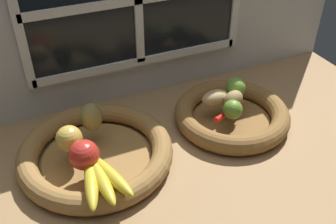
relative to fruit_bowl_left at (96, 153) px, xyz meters
The scene contains 13 objects.
ground_plane 22.22cm from the fruit_bowl_left, ahead, with size 140.00×90.00×3.00cm, color #9E774C.
back_wall 42.42cm from the fruit_bowl_left, 50.57° to the left, with size 140.00×4.60×55.00cm.
fruit_bowl_left is the anchor object (origin of this frame).
fruit_bowl_right 40.03cm from the fruit_bowl_left, ahead, with size 33.03×33.03×5.31cm.
apple_red_front 10.19cm from the fruit_bowl_left, 120.30° to the right, with size 7.15×7.15×7.15cm, color red.
apple_golden_left 8.42cm from the fruit_bowl_left, behind, with size 6.49×6.49×6.49cm, color gold.
pear_brown 9.19cm from the fruit_bowl_left, 78.82° to the left, with size 5.62×6.04×7.67cm, color olive.
banana_bunch_front 13.93cm from the fruit_bowl_left, 99.39° to the right, with size 11.59×18.42×3.03cm.
potato_oblong 36.46cm from the fruit_bowl_left, ahead, with size 8.16×4.93×4.32cm, color tan.
potato_large 40.38cm from the fruit_bowl_left, ahead, with size 6.14×4.43×4.96cm, color #A38451.
lime_near 37.78cm from the fruit_bowl_left, ahead, with size 5.35×5.35×5.35cm, color olive.
lime_far 44.02cm from the fruit_bowl_left, ahead, with size 5.88×5.88×5.88cm, color #6B9E33.
chili_pepper 38.15cm from the fruit_bowl_left, ahead, with size 1.87×1.87×13.03cm, color red.
Camera 1 is at (-34.74, -71.24, 69.12)cm, focal length 41.66 mm.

